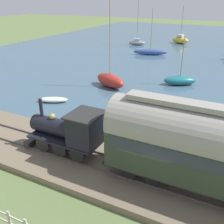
{
  "coord_description": "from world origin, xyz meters",
  "views": [
    {
      "loc": [
        -11.13,
        -3.46,
        9.42
      ],
      "look_at": [
        2.96,
        3.66,
        2.29
      ],
      "focal_mm": 42.0,
      "sensor_mm": 36.0,
      "label": 1
    }
  ],
  "objects_px": {
    "sailboat_teal": "(180,80)",
    "sailboat_yellow": "(180,40)",
    "steam_locomotive": "(71,130)",
    "passenger_coach": "(205,147)",
    "sailboat_red": "(110,80)",
    "sailboat_blue": "(150,52)",
    "rowboat_near_shore": "(53,100)",
    "sailboat_gray": "(137,42)",
    "rowboat_off_pier": "(201,132)"
  },
  "relations": [
    {
      "from": "steam_locomotive",
      "to": "sailboat_gray",
      "type": "height_order",
      "value": "sailboat_gray"
    },
    {
      "from": "sailboat_teal",
      "to": "rowboat_off_pier",
      "type": "bearing_deg",
      "value": 173.64
    },
    {
      "from": "sailboat_gray",
      "to": "sailboat_blue",
      "type": "distance_m",
      "value": 9.41
    },
    {
      "from": "steam_locomotive",
      "to": "sailboat_blue",
      "type": "bearing_deg",
      "value": 10.6
    },
    {
      "from": "sailboat_red",
      "to": "steam_locomotive",
      "type": "bearing_deg",
      "value": -139.69
    },
    {
      "from": "passenger_coach",
      "to": "sailboat_red",
      "type": "distance_m",
      "value": 18.02
    },
    {
      "from": "sailboat_red",
      "to": "sailboat_blue",
      "type": "relative_size",
      "value": 1.27
    },
    {
      "from": "sailboat_red",
      "to": "sailboat_blue",
      "type": "xyz_separation_m",
      "value": [
        17.96,
        1.59,
        -0.26
      ]
    },
    {
      "from": "sailboat_gray",
      "to": "sailboat_red",
      "type": "relative_size",
      "value": 0.97
    },
    {
      "from": "sailboat_gray",
      "to": "sailboat_teal",
      "type": "distance_m",
      "value": 25.42
    },
    {
      "from": "passenger_coach",
      "to": "rowboat_near_shore",
      "type": "bearing_deg",
      "value": 64.46
    },
    {
      "from": "sailboat_red",
      "to": "rowboat_near_shore",
      "type": "xyz_separation_m",
      "value": [
        -6.44,
        2.8,
        -0.53
      ]
    },
    {
      "from": "passenger_coach",
      "to": "sailboat_yellow",
      "type": "relative_size",
      "value": 1.31
    },
    {
      "from": "sailboat_gray",
      "to": "sailboat_red",
      "type": "height_order",
      "value": "sailboat_red"
    },
    {
      "from": "steam_locomotive",
      "to": "sailboat_gray",
      "type": "xyz_separation_m",
      "value": [
        39.04,
        11.35,
        -1.46
      ]
    },
    {
      "from": "rowboat_near_shore",
      "to": "rowboat_off_pier",
      "type": "bearing_deg",
      "value": -116.14
    },
    {
      "from": "sailboat_red",
      "to": "rowboat_near_shore",
      "type": "distance_m",
      "value": 7.04
    },
    {
      "from": "passenger_coach",
      "to": "rowboat_off_pier",
      "type": "height_order",
      "value": "passenger_coach"
    },
    {
      "from": "sailboat_teal",
      "to": "sailboat_blue",
      "type": "xyz_separation_m",
      "value": [
        13.72,
        8.29,
        -0.0
      ]
    },
    {
      "from": "sailboat_gray",
      "to": "rowboat_off_pier",
      "type": "xyz_separation_m",
      "value": [
        -32.16,
        -17.95,
        -0.43
      ]
    },
    {
      "from": "sailboat_gray",
      "to": "sailboat_teal",
      "type": "height_order",
      "value": "sailboat_gray"
    },
    {
      "from": "steam_locomotive",
      "to": "passenger_coach",
      "type": "xyz_separation_m",
      "value": [
        -0.0,
        -7.55,
        0.91
      ]
    },
    {
      "from": "sailboat_yellow",
      "to": "passenger_coach",
      "type": "bearing_deg",
      "value": -147.27
    },
    {
      "from": "passenger_coach",
      "to": "sailboat_blue",
      "type": "height_order",
      "value": "sailboat_blue"
    },
    {
      "from": "passenger_coach",
      "to": "rowboat_off_pier",
      "type": "relative_size",
      "value": 4.63
    },
    {
      "from": "sailboat_blue",
      "to": "sailboat_yellow",
      "type": "height_order",
      "value": "sailboat_yellow"
    },
    {
      "from": "sailboat_teal",
      "to": "rowboat_off_pier",
      "type": "relative_size",
      "value": 2.57
    },
    {
      "from": "sailboat_red",
      "to": "sailboat_yellow",
      "type": "bearing_deg",
      "value": 22.22
    },
    {
      "from": "rowboat_near_shore",
      "to": "sailboat_yellow",
      "type": "bearing_deg",
      "value": -30.26
    },
    {
      "from": "steam_locomotive",
      "to": "passenger_coach",
      "type": "bearing_deg",
      "value": -90.0
    },
    {
      "from": "sailboat_gray",
      "to": "rowboat_off_pier",
      "type": "distance_m",
      "value": 36.83
    },
    {
      "from": "rowboat_near_shore",
      "to": "steam_locomotive",
      "type": "bearing_deg",
      "value": -160.32
    },
    {
      "from": "sailboat_red",
      "to": "sailboat_blue",
      "type": "distance_m",
      "value": 18.03
    },
    {
      "from": "sailboat_blue",
      "to": "sailboat_teal",
      "type": "bearing_deg",
      "value": -167.56
    },
    {
      "from": "sailboat_gray",
      "to": "rowboat_off_pier",
      "type": "relative_size",
      "value": 4.34
    },
    {
      "from": "steam_locomotive",
      "to": "sailboat_red",
      "type": "distance_m",
      "value": 14.15
    },
    {
      "from": "steam_locomotive",
      "to": "passenger_coach",
      "type": "distance_m",
      "value": 7.6
    },
    {
      "from": "passenger_coach",
      "to": "sailboat_gray",
      "type": "distance_m",
      "value": 43.43
    },
    {
      "from": "sailboat_gray",
      "to": "rowboat_near_shore",
      "type": "xyz_separation_m",
      "value": [
        -32.05,
        -4.28,
        -0.35
      ]
    },
    {
      "from": "rowboat_off_pier",
      "to": "sailboat_teal",
      "type": "bearing_deg",
      "value": -32.51
    },
    {
      "from": "sailboat_red",
      "to": "rowboat_near_shore",
      "type": "bearing_deg",
      "value": 179.17
    },
    {
      "from": "sailboat_teal",
      "to": "sailboat_yellow",
      "type": "height_order",
      "value": "sailboat_yellow"
    },
    {
      "from": "steam_locomotive",
      "to": "sailboat_teal",
      "type": "bearing_deg",
      "value": -7.78
    },
    {
      "from": "passenger_coach",
      "to": "sailboat_red",
      "type": "relative_size",
      "value": 1.03
    },
    {
      "from": "sailboat_blue",
      "to": "rowboat_near_shore",
      "type": "relative_size",
      "value": 2.52
    },
    {
      "from": "sailboat_teal",
      "to": "sailboat_yellow",
      "type": "distance_m",
      "value": 27.88
    },
    {
      "from": "sailboat_blue",
      "to": "rowboat_off_pier",
      "type": "relative_size",
      "value": 3.52
    },
    {
      "from": "steam_locomotive",
      "to": "passenger_coach",
      "type": "height_order",
      "value": "passenger_coach"
    },
    {
      "from": "steam_locomotive",
      "to": "rowboat_off_pier",
      "type": "relative_size",
      "value": 2.44
    },
    {
      "from": "steam_locomotive",
      "to": "rowboat_near_shore",
      "type": "distance_m",
      "value": 10.1
    }
  ]
}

